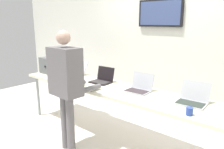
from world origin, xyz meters
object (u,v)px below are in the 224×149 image
laptop_station_1 (102,79)px  laptop_station_3 (192,99)px  laptop_station_0 (75,72)px  equipment_box (54,65)px  laptop_station_2 (139,87)px  workbench (123,93)px  coffee_mug (189,111)px  person (66,80)px

laptop_station_1 → laptop_station_3: (1.43, -0.01, 0.00)m
laptop_station_0 → laptop_station_1: laptop_station_0 is taller
laptop_station_3 → laptop_station_0: bearing=179.1°
equipment_box → laptop_station_2: equipment_box is taller
workbench → coffee_mug: bearing=-13.4°
workbench → laptop_station_3: laptop_station_3 is taller
coffee_mug → equipment_box: bearing=173.9°
workbench → laptop_station_3: (0.94, 0.10, 0.10)m
laptop_station_0 → laptop_station_3: laptop_station_0 is taller
laptop_station_1 → person: size_ratio=0.20×
laptop_station_1 → laptop_station_3: size_ratio=0.96×
workbench → equipment_box: equipment_box is taller
laptop_station_2 → person: person is taller
coffee_mug → laptop_station_3: bearing=106.4°
equipment_box → person: (1.18, -0.66, 0.04)m
person → laptop_station_0: bearing=133.3°
coffee_mug → laptop_station_0: bearing=170.1°
workbench → equipment_box: bearing=178.7°
equipment_box → laptop_station_3: 2.57m
laptop_station_3 → person: size_ratio=0.21×
workbench → laptop_station_2: size_ratio=11.47×
coffee_mug → laptop_station_2: bearing=157.6°
workbench → coffee_mug: (1.05, -0.25, 0.09)m
laptop_station_0 → coffee_mug: size_ratio=4.91×
laptop_station_3 → coffee_mug: 0.37m
workbench → coffee_mug: 1.08m
person → coffee_mug: 1.55m
laptop_station_0 → person: person is taller
laptop_station_0 → laptop_station_3: size_ratio=1.19×
laptop_station_1 → laptop_station_3: bearing=-0.3°
laptop_station_3 → coffee_mug: size_ratio=4.14×
workbench → coffee_mug: coffee_mug is taller
laptop_station_0 → laptop_station_3: (2.11, -0.03, -0.00)m
laptop_station_3 → person: bearing=-152.6°
workbench → person: person is taller
laptop_station_1 → person: 0.74m
workbench → laptop_station_2: 0.26m
equipment_box → person: 1.35m
workbench → laptop_station_2: (0.22, 0.09, 0.10)m
laptop_station_2 → laptop_station_3: laptop_station_3 is taller
laptop_station_2 → coffee_mug: bearing=-22.4°
equipment_box → laptop_station_0: (0.47, 0.10, -0.09)m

